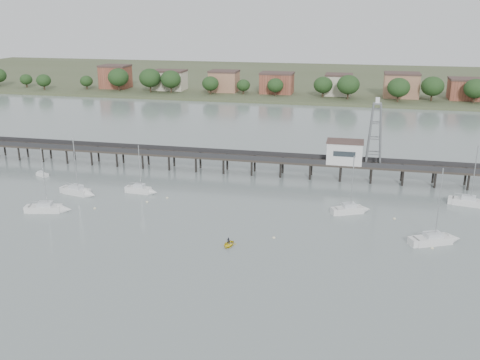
{
  "coord_description": "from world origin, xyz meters",
  "views": [
    {
      "loc": [
        27.51,
        -61.91,
        38.03
      ],
      "look_at": [
        4.23,
        42.0,
        4.0
      ],
      "focal_mm": 40.0,
      "sensor_mm": 36.0,
      "label": 1
    }
  ],
  "objects_px": {
    "sailboat_b": "(143,190)",
    "sailboat_f": "(81,192)",
    "yellow_dinghy": "(228,246)",
    "sailboat_c": "(354,210)",
    "white_tender": "(42,175)",
    "sailboat_e": "(475,203)",
    "pier": "(239,158)",
    "sailboat_a": "(52,209)",
    "sailboat_d": "(440,239)",
    "lattice_tower": "(375,135)"
  },
  "relations": [
    {
      "from": "yellow_dinghy",
      "to": "sailboat_c",
      "type": "bearing_deg",
      "value": 52.88
    },
    {
      "from": "sailboat_a",
      "to": "yellow_dinghy",
      "type": "distance_m",
      "value": 38.51
    },
    {
      "from": "sailboat_e",
      "to": "sailboat_c",
      "type": "height_order",
      "value": "sailboat_e"
    },
    {
      "from": "sailboat_d",
      "to": "sailboat_a",
      "type": "xyz_separation_m",
      "value": [
        -72.63,
        -1.16,
        0.0
      ]
    },
    {
      "from": "pier",
      "to": "white_tender",
      "type": "height_order",
      "value": "pier"
    },
    {
      "from": "sailboat_d",
      "to": "white_tender",
      "type": "bearing_deg",
      "value": 142.09
    },
    {
      "from": "sailboat_e",
      "to": "white_tender",
      "type": "height_order",
      "value": "sailboat_e"
    },
    {
      "from": "sailboat_e",
      "to": "sailboat_d",
      "type": "height_order",
      "value": "sailboat_d"
    },
    {
      "from": "sailboat_b",
      "to": "yellow_dinghy",
      "type": "height_order",
      "value": "sailboat_b"
    },
    {
      "from": "sailboat_c",
      "to": "sailboat_f",
      "type": "xyz_separation_m",
      "value": [
        -57.46,
        -2.07,
        -0.01
      ]
    },
    {
      "from": "lattice_tower",
      "to": "yellow_dinghy",
      "type": "distance_m",
      "value": 49.44
    },
    {
      "from": "sailboat_e",
      "to": "sailboat_f",
      "type": "bearing_deg",
      "value": -160.66
    },
    {
      "from": "lattice_tower",
      "to": "sailboat_a",
      "type": "xyz_separation_m",
      "value": [
        -61.63,
        -33.98,
        -10.46
      ]
    },
    {
      "from": "sailboat_e",
      "to": "white_tender",
      "type": "distance_m",
      "value": 97.18
    },
    {
      "from": "sailboat_e",
      "to": "sailboat_c",
      "type": "xyz_separation_m",
      "value": [
        -23.85,
        -9.18,
        0.01
      ]
    },
    {
      "from": "yellow_dinghy",
      "to": "sailboat_e",
      "type": "bearing_deg",
      "value": 41.65
    },
    {
      "from": "lattice_tower",
      "to": "sailboat_a",
      "type": "distance_m",
      "value": 71.15
    },
    {
      "from": "sailboat_d",
      "to": "white_tender",
      "type": "xyz_separation_m",
      "value": [
        -87.91,
        19.66,
        -0.24
      ]
    },
    {
      "from": "sailboat_d",
      "to": "sailboat_e",
      "type": "bearing_deg",
      "value": 40.37
    },
    {
      "from": "white_tender",
      "to": "sailboat_e",
      "type": "bearing_deg",
      "value": 23.4
    },
    {
      "from": "sailboat_e",
      "to": "white_tender",
      "type": "relative_size",
      "value": 3.7
    },
    {
      "from": "white_tender",
      "to": "yellow_dinghy",
      "type": "relative_size",
      "value": 1.18
    },
    {
      "from": "sailboat_b",
      "to": "sailboat_f",
      "type": "height_order",
      "value": "sailboat_f"
    },
    {
      "from": "sailboat_c",
      "to": "sailboat_d",
      "type": "height_order",
      "value": "sailboat_d"
    },
    {
      "from": "sailboat_f",
      "to": "lattice_tower",
      "type": "bearing_deg",
      "value": 34.38
    },
    {
      "from": "white_tender",
      "to": "sailboat_f",
      "type": "bearing_deg",
      "value": -10.37
    },
    {
      "from": "lattice_tower",
      "to": "yellow_dinghy",
      "type": "height_order",
      "value": "lattice_tower"
    },
    {
      "from": "sailboat_a",
      "to": "sailboat_f",
      "type": "distance_m",
      "value": 10.42
    },
    {
      "from": "sailboat_f",
      "to": "white_tender",
      "type": "distance_m",
      "value": 18.98
    },
    {
      "from": "sailboat_d",
      "to": "sailboat_a",
      "type": "distance_m",
      "value": 72.63
    },
    {
      "from": "sailboat_d",
      "to": "white_tender",
      "type": "relative_size",
      "value": 3.95
    },
    {
      "from": "pier",
      "to": "lattice_tower",
      "type": "relative_size",
      "value": 9.68
    },
    {
      "from": "lattice_tower",
      "to": "sailboat_a",
      "type": "relative_size",
      "value": 1.14
    },
    {
      "from": "yellow_dinghy",
      "to": "pier",
      "type": "bearing_deg",
      "value": 108.19
    },
    {
      "from": "sailboat_d",
      "to": "yellow_dinghy",
      "type": "bearing_deg",
      "value": 169.13
    },
    {
      "from": "lattice_tower",
      "to": "yellow_dinghy",
      "type": "relative_size",
      "value": 5.11
    },
    {
      "from": "sailboat_b",
      "to": "sailboat_a",
      "type": "height_order",
      "value": "sailboat_a"
    },
    {
      "from": "pier",
      "to": "sailboat_b",
      "type": "relative_size",
      "value": 13.49
    },
    {
      "from": "sailboat_b",
      "to": "sailboat_d",
      "type": "distance_m",
      "value": 60.89
    },
    {
      "from": "sailboat_e",
      "to": "yellow_dinghy",
      "type": "relative_size",
      "value": 4.38
    },
    {
      "from": "sailboat_c",
      "to": "yellow_dinghy",
      "type": "height_order",
      "value": "sailboat_c"
    },
    {
      "from": "lattice_tower",
      "to": "sailboat_f",
      "type": "relative_size",
      "value": 1.16
    },
    {
      "from": "white_tender",
      "to": "sailboat_c",
      "type": "bearing_deg",
      "value": 16.41
    },
    {
      "from": "sailboat_a",
      "to": "white_tender",
      "type": "distance_m",
      "value": 25.82
    },
    {
      "from": "sailboat_b",
      "to": "white_tender",
      "type": "bearing_deg",
      "value": 171.02
    },
    {
      "from": "sailboat_c",
      "to": "yellow_dinghy",
      "type": "relative_size",
      "value": 4.03
    },
    {
      "from": "pier",
      "to": "sailboat_c",
      "type": "xyz_separation_m",
      "value": [
        27.91,
        -21.5,
        -3.15
      ]
    },
    {
      "from": "pier",
      "to": "sailboat_e",
      "type": "bearing_deg",
      "value": -13.39
    },
    {
      "from": "sailboat_c",
      "to": "sailboat_b",
      "type": "relative_size",
      "value": 1.1
    },
    {
      "from": "sailboat_e",
      "to": "lattice_tower",
      "type": "bearing_deg",
      "value": 160.16
    }
  ]
}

